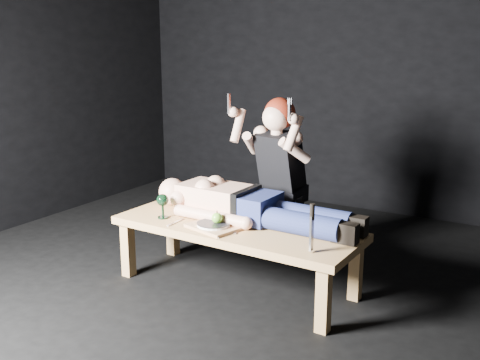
{
  "coord_description": "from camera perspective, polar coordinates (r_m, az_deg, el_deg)",
  "views": [
    {
      "loc": [
        1.78,
        -2.84,
        1.64
      ],
      "look_at": [
        -0.08,
        0.28,
        0.75
      ],
      "focal_mm": 41.91,
      "sensor_mm": 36.0,
      "label": 1
    }
  ],
  "objects": [
    {
      "name": "serving_tray",
      "position": [
        3.71,
        -2.71,
        -4.79
      ],
      "size": [
        0.38,
        0.31,
        0.02
      ],
      "primitive_type": "cube",
      "rotation": [
        0.0,
        0.0,
        -0.25
      ],
      "color": "#AC7F54",
      "rests_on": "table"
    },
    {
      "name": "ground",
      "position": [
        3.73,
        -1.11,
        -12.32
      ],
      "size": [
        5.0,
        5.0,
        0.0
      ],
      "primitive_type": "plane",
      "color": "black",
      "rests_on": "ground"
    },
    {
      "name": "knife_flat",
      "position": [
        3.6,
        -1.7,
        -5.49
      ],
      "size": [
        0.04,
        0.18,
        0.01
      ],
      "primitive_type": "cube",
      "rotation": [
        0.0,
        0.0,
        0.16
      ],
      "color": "#B2B2B7",
      "rests_on": "table"
    },
    {
      "name": "back_wall",
      "position": [
        5.63,
        12.7,
        12.03
      ],
      "size": [
        5.0,
        0.0,
        5.0
      ],
      "primitive_type": "plane",
      "rotation": [
        1.57,
        0.0,
        0.0
      ],
      "color": "black",
      "rests_on": "ground"
    },
    {
      "name": "spoon_flat",
      "position": [
        3.67,
        -0.41,
        -5.07
      ],
      "size": [
        0.09,
        0.17,
        0.01
      ],
      "primitive_type": "cube",
      "rotation": [
        0.0,
        0.0,
        0.45
      ],
      "color": "#B2B2B7",
      "rests_on": "table"
    },
    {
      "name": "fork_flat",
      "position": [
        3.84,
        -6.58,
        -4.31
      ],
      "size": [
        0.02,
        0.18,
        0.01
      ],
      "primitive_type": "cube",
      "rotation": [
        0.0,
        0.0,
        0.03
      ],
      "color": "#B2B2B7",
      "rests_on": "table"
    },
    {
      "name": "table",
      "position": [
        3.86,
        -0.38,
        -7.75
      ],
      "size": [
        1.71,
        0.68,
        0.45
      ],
      "primitive_type": "cube",
      "rotation": [
        0.0,
        0.0,
        -0.03
      ],
      "color": "#A67B45",
      "rests_on": "ground"
    },
    {
      "name": "carving_knife",
      "position": [
        3.28,
        7.31,
        -4.9
      ],
      "size": [
        0.04,
        0.04,
        0.29
      ],
      "primitive_type": null,
      "rotation": [
        0.0,
        0.0,
        -0.03
      ],
      "color": "#B2B2B7",
      "rests_on": "table"
    },
    {
      "name": "lying_man",
      "position": [
        3.82,
        1.36,
        -2.31
      ],
      "size": [
        1.69,
        0.56,
        0.26
      ],
      "primitive_type": null,
      "rotation": [
        0.0,
        0.0,
        -0.03
      ],
      "color": "#DCA788",
      "rests_on": "table"
    },
    {
      "name": "plate",
      "position": [
        3.7,
        -2.71,
        -4.53
      ],
      "size": [
        0.27,
        0.27,
        0.02
      ],
      "primitive_type": "cylinder",
      "rotation": [
        0.0,
        0.0,
        -0.25
      ],
      "color": "white",
      "rests_on": "serving_tray"
    },
    {
      "name": "kneeling_woman",
      "position": [
        4.26,
        4.77,
        0.26
      ],
      "size": [
        0.84,
        0.91,
        1.29
      ],
      "primitive_type": null,
      "rotation": [
        0.0,
        0.0,
        -0.22
      ],
      "color": "black",
      "rests_on": "ground"
    },
    {
      "name": "apple",
      "position": [
        3.69,
        -2.35,
        -3.89
      ],
      "size": [
        0.07,
        0.07,
        0.07
      ],
      "primitive_type": "sphere",
      "color": "#51A220",
      "rests_on": "plate"
    },
    {
      "name": "goblet",
      "position": [
        3.93,
        -7.87,
        -2.65
      ],
      "size": [
        0.09,
        0.09,
        0.17
      ],
      "primitive_type": null,
      "rotation": [
        0.0,
        0.0,
        -0.03
      ],
      "color": "black",
      "rests_on": "table"
    }
  ]
}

